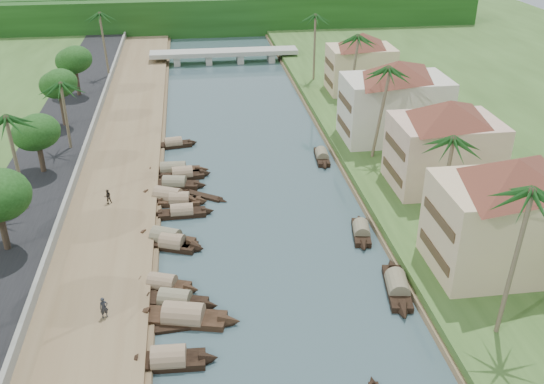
{
  "coord_description": "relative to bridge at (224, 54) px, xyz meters",
  "views": [
    {
      "loc": [
        -6.49,
        -42.94,
        31.13
      ],
      "look_at": [
        1.16,
        13.09,
        2.0
      ],
      "focal_mm": 40.0,
      "sensor_mm": 36.0,
      "label": 1
    }
  ],
  "objects": [
    {
      "name": "tree_6",
      "position": [
        24.0,
        -41.55,
        4.71
      ],
      "size": [
        4.32,
        4.32,
        7.12
      ],
      "color": "#423125",
      "rests_on": "ground"
    },
    {
      "name": "canoe_1",
      "position": [
        -9.49,
        -77.26,
        -1.62
      ],
      "size": [
        4.9,
        1.12,
        0.79
      ],
      "rotation": [
        0.0,
        0.0,
        0.07
      ],
      "color": "black",
      "rests_on": "ground"
    },
    {
      "name": "tree_5",
      "position": [
        -24.0,
        -20.8,
        5.08
      ],
      "size": [
        4.81,
        4.81,
        7.48
      ],
      "color": "#423125",
      "rests_on": "ground"
    },
    {
      "name": "sampan_4",
      "position": [
        -10.05,
        -71.7,
        -1.31
      ],
      "size": [
        6.83,
        3.71,
        1.96
      ],
      "rotation": [
        0.0,
        0.0,
        -0.35
      ],
      "color": "black",
      "rests_on": "ground"
    },
    {
      "name": "sampan_5",
      "position": [
        -9.26,
        -65.26,
        -1.31
      ],
      "size": [
        6.64,
        3.84,
        2.1
      ],
      "rotation": [
        0.0,
        0.0,
        -0.37
      ],
      "color": "black",
      "rests_on": "ground"
    },
    {
      "name": "sampan_1",
      "position": [
        -9.36,
        -81.03,
        -1.31
      ],
      "size": [
        7.42,
        2.13,
        2.19
      ],
      "rotation": [
        0.0,
        0.0,
        -0.05
      ],
      "color": "black",
      "rests_on": "ground"
    },
    {
      "name": "ground",
      "position": [
        -0.0,
        -72.0,
        -1.72
      ],
      "size": [
        220.0,
        220.0,
        0.0
      ],
      "primitive_type": "plane",
      "color": "#364B51",
      "rests_on": "ground"
    },
    {
      "name": "sampan_10",
      "position": [
        -9.84,
        -55.62,
        -1.3
      ],
      "size": [
        8.4,
        5.08,
        2.31
      ],
      "rotation": [
        0.0,
        0.0,
        -0.42
      ],
      "color": "black",
      "rests_on": "ground"
    },
    {
      "name": "person_far",
      "position": [
        -16.0,
        -56.78,
        -0.13
      ],
      "size": [
        0.91,
        0.8,
        1.58
      ],
      "primitive_type": "imported",
      "rotation": [
        0.0,
        0.0,
        3.43
      ],
      "color": "#2C251E",
      "rests_on": "left_bank"
    },
    {
      "name": "right_bank",
      "position": [
        19.0,
        -52.0,
        -1.12
      ],
      "size": [
        16.0,
        180.0,
        1.2
      ],
      "primitive_type": "cube",
      "color": "#304E1F",
      "rests_on": "ground"
    },
    {
      "name": "sampan_11",
      "position": [
        -8.25,
        -50.08,
        -1.31
      ],
      "size": [
        7.07,
        2.17,
        2.03
      ],
      "rotation": [
        0.0,
        0.0,
        0.09
      ],
      "color": "black",
      "rests_on": "ground"
    },
    {
      "name": "building_mid",
      "position": [
        19.99,
        -58.0,
        4.41
      ],
      "size": [
        14.11,
        14.11,
        9.7
      ],
      "color": "beige",
      "rests_on": "right_bank"
    },
    {
      "name": "building_far",
      "position": [
        18.99,
        -44.0,
        4.66
      ],
      "size": [
        15.59,
        15.59,
        10.2
      ],
      "color": "beige",
      "rests_on": "right_bank"
    },
    {
      "name": "sampan_9",
      "position": [
        -9.15,
        -52.35,
        -1.31
      ],
      "size": [
        7.71,
        2.82,
        1.95
      ],
      "rotation": [
        0.0,
        0.0,
        -0.18
      ],
      "color": "black",
      "rests_on": "ground"
    },
    {
      "name": "palm_7",
      "position": [
        14.0,
        -16.92,
        9.82
      ],
      "size": [
        3.2,
        3.2,
        12.15
      ],
      "color": "brown",
      "rests_on": "ground"
    },
    {
      "name": "treeline",
      "position": [
        -0.0,
        28.0,
        2.28
      ],
      "size": [
        120.0,
        14.0,
        8.0
      ],
      "color": "#14360E",
      "rests_on": "ground"
    },
    {
      "name": "sampan_3",
      "position": [
        -8.97,
        -74.12,
        -1.31
      ],
      "size": [
        7.6,
        3.68,
        2.04
      ],
      "rotation": [
        0.0,
        0.0,
        -0.3
      ],
      "color": "black",
      "rests_on": "ground"
    },
    {
      "name": "palm_2",
      "position": [
        15.0,
        -49.7,
        10.14
      ],
      "size": [
        3.2,
        3.2,
        12.46
      ],
      "color": "brown",
      "rests_on": "ground"
    },
    {
      "name": "building_near",
      "position": [
        18.99,
        -74.0,
        4.66
      ],
      "size": [
        14.85,
        14.85,
        10.2
      ],
      "color": "tan",
      "rests_on": "right_bank"
    },
    {
      "name": "sampan_14",
      "position": [
        9.75,
        -74.74,
        -1.31
      ],
      "size": [
        2.96,
        8.8,
        2.11
      ],
      "rotation": [
        0.0,
        0.0,
        1.41
      ],
      "color": "black",
      "rests_on": "ground"
    },
    {
      "name": "sampan_15",
      "position": [
        9.14,
        -65.45,
        -1.32
      ],
      "size": [
        2.55,
        6.95,
        1.88
      ],
      "rotation": [
        0.0,
        0.0,
        1.4
      ],
      "color": "black",
      "rests_on": "ground"
    },
    {
      "name": "sampan_8",
      "position": [
        -8.59,
        -56.53,
        -1.31
      ],
      "size": [
        6.37,
        2.15,
        1.98
      ],
      "rotation": [
        0.0,
        0.0,
        -0.11
      ],
      "color": "black",
      "rests_on": "ground"
    },
    {
      "name": "palm_6",
      "position": [
        -22.0,
        -42.25,
        7.74
      ],
      "size": [
        3.2,
        3.2,
        9.79
      ],
      "color": "brown",
      "rests_on": "ground"
    },
    {
      "name": "sampan_13",
      "position": [
        -9.36,
        -40.49,
        -1.32
      ],
      "size": [
        6.66,
        2.34,
        1.85
      ],
      "rotation": [
        0.0,
        0.0,
        0.15
      ],
      "color": "black",
      "rests_on": "ground"
    },
    {
      "name": "left_bank",
      "position": [
        -16.0,
        -52.0,
        -1.32
      ],
      "size": [
        10.0,
        180.0,
        0.8
      ],
      "primitive_type": "cube",
      "color": "brown",
      "rests_on": "ground"
    },
    {
      "name": "bridge",
      "position": [
        0.0,
        0.0,
        0.0
      ],
      "size": [
        28.0,
        4.0,
        2.4
      ],
      "color": "#9D9D93",
      "rests_on": "ground"
    },
    {
      "name": "palm_0",
      "position": [
        15.0,
        -82.12,
        10.95
      ],
      "size": [
        3.2,
        3.2,
        13.33
      ],
      "color": "brown",
      "rests_on": "ground"
    },
    {
      "name": "sampan_12",
      "position": [
        -9.32,
        -48.62,
        -1.31
      ],
      "size": [
        8.8,
        2.04,
        2.09
      ],
      "rotation": [
        0.0,
        0.0,
        -0.05
      ],
      "color": "black",
      "rests_on": "ground"
    },
    {
      "name": "palm_8",
      "position": [
        -20.5,
        -10.84,
        9.86
      ],
      "size": [
        3.2,
        3.2,
        11.99
      ],
      "color": "brown",
      "rests_on": "ground"
    },
    {
      "name": "tree_4",
      "position": [
        -24.0,
        -33.92,
        5.35
      ],
      "size": [
        4.37,
        4.37,
        7.59
      ],
      "color": "#423125",
      "rests_on": "ground"
    },
    {
      "name": "road",
      "position": [
        -24.5,
        -52.0,
        -1.02
      ],
      "size": [
        8.0,
        180.0,
        1.4
      ],
      "primitive_type": "cube",
      "color": "black",
      "rests_on": "ground"
    },
    {
      "name": "palm_3",
      "position": [
        16.0,
        -33.4,
        10.07
      ],
      "size": [
        3.2,
        3.2,
        12.41
      ],
      "color": "brown",
      "rests_on": "ground"
    },
    {
      "name": "palm_5",
      "position": [
        -24.0,
        -57.89,
        9.24
      ],
      "size": [
        3.2,
        3.2,
        11.34
      ],
      "color": "brown",
      "rests_on": "ground"
    },
    {
      "name": "sampan_16",
      "position": [
        9.11,
        -46.97,
        -1.32
      ],
      "size": [
        1.89,
        7.24,
        1.81
      ],
      "rotation": [
        0.0,
        0.0,
        1.49
      ],
      "color": "black",
      "rests_on": "ground"
    },
    {
      "name": "sampan_6",
      "position": [
        -9.89,
        -64.29,
        -1.3
      ],
      "size": [
        7.76,
        4.99,
        2.31
      ],
      "rotation": [
        0.0,
        0.0,
        -0.45
      ],
      "color": "black",
      "rests_on": "ground"
    },
    {
      "name": "tree_3",
      "position": [
        -24.0,
        -48.97,
        4.38
      ],
      "size": [
        4.71,
        4.71,
        6.72
      ],
      "color": "#423125",
      "rests_on": "ground"
    },
    {
      "name": "building_distant",
      "position": [
        19.99,
        -24.0,
        4.16
      ],
      "size": [
        12.62,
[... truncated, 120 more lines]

